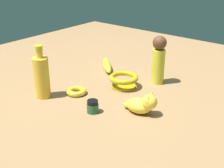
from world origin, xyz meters
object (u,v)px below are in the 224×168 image
Objects in this scene: person_figure_adult at (159,59)px; cat_figurine at (142,104)px; nail_polish_jar at (93,106)px; bowl at (123,80)px; bottle_tall at (42,76)px; banana at (107,65)px; bangle at (76,91)px.

person_figure_adult reaches higher than cat_figurine.
nail_polish_jar is 0.26m from bowl.
cat_figurine is 0.18m from nail_polish_jar.
bowl is at bearing -34.91° from bottle_tall.
nail_polish_jar is 0.45m from banana.
bowl is 0.24m from banana.
nail_polish_jar is (-0.11, 0.15, -0.01)m from cat_figurine.
person_figure_adult is at bearing -5.99° from nail_polish_jar.
nail_polish_jar is 0.37× the size of bowl.
nail_polish_jar is at bearing -83.24° from bottle_tall.
bottle_tall is at bearing 145.40° from person_figure_adult.
bowl is 1.51× the size of bangle.
person_figure_adult is 0.51m from bottle_tall.
person_figure_adult is at bearing -32.60° from bangle.
bangle is at bearing -40.11° from bottle_tall.
bottle_tall is (-0.28, 0.20, 0.05)m from bowl.
person_figure_adult is 1.60× the size of cat_figurine.
nail_polish_jar is 0.18m from bangle.
cat_figurine is 1.06× the size of bowl.
bottle_tall is at bearing 139.89° from bangle.
bottle_tall is at bearing -46.14° from banana.
person_figure_adult is 1.69× the size of bowl.
cat_figurine is 0.25m from bowl.
banana is (0.41, 0.00, -0.07)m from bottle_tall.
cat_figurine reaches higher than bangle.
person_figure_adult is 0.31m from cat_figurine.
banana is (0.27, 0.40, -0.02)m from cat_figurine.
bangle is at bearing 148.45° from bowl.
cat_figurine reaches higher than banana.
person_figure_adult reaches higher than bowl.
bottle_tall is 1.10× the size of banana.
bottle_tall reaches higher than bowl.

